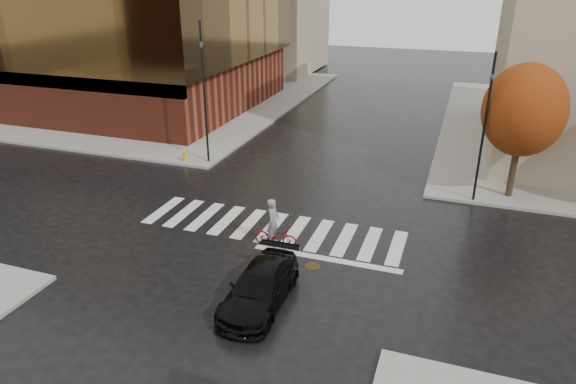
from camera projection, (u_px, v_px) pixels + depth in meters
name	position (u px, v px, depth m)	size (l,w,h in m)	color
ground	(268.00, 232.00, 22.26)	(120.00, 120.00, 0.00)	black
sidewalk_nw	(138.00, 94.00, 46.80)	(30.00, 30.00, 0.15)	gray
crosswalk	(272.00, 227.00, 22.69)	(12.00, 3.00, 0.01)	silver
office_glass	(93.00, 0.00, 41.24)	(27.00, 19.00, 16.00)	maroon
tree_ne_a	(524.00, 111.00, 23.86)	(3.80, 3.80, 6.50)	black
sedan	(260.00, 287.00, 17.29)	(1.79, 4.41, 1.28)	black
cyclist	(275.00, 231.00, 20.89)	(1.84, 0.72, 2.10)	maroon
traffic_light_nw	(204.00, 83.00, 28.41)	(0.22, 0.19, 7.89)	black
traffic_light_ne	(485.00, 120.00, 23.53)	(0.18, 0.20, 7.07)	black
fire_hydrant	(185.00, 155.00, 30.03)	(0.24, 0.24, 0.69)	#BCB10B
manhole	(313.00, 266.00, 19.72)	(0.62, 0.62, 0.01)	#4A371A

